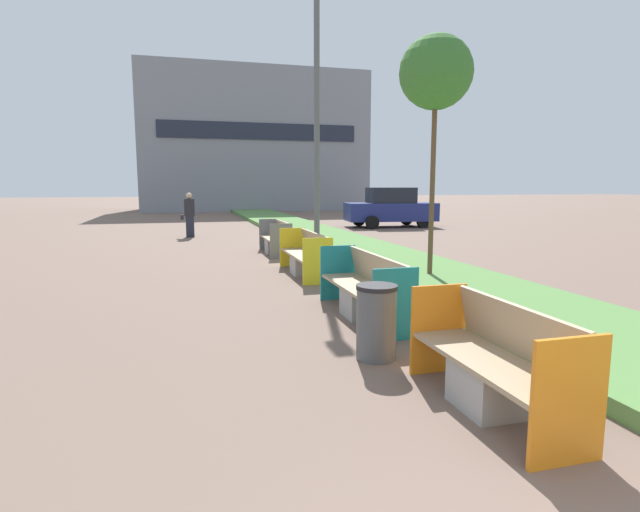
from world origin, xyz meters
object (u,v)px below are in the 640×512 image
(bench_teal_frame, at_px, (365,292))
(bench_grey_frame, at_px, (276,241))
(street_lamp_post, at_px, (317,104))
(parked_car_distant, at_px, (390,208))
(sapling_tree_near, at_px, (436,74))
(bench_orange_frame, at_px, (493,370))
(litter_bin, at_px, (376,322))
(pedestrian_walking, at_px, (189,215))
(bench_yellow_frame, at_px, (306,258))

(bench_teal_frame, xyz_separation_m, bench_grey_frame, (-0.01, 7.32, -0.01))
(bench_teal_frame, bearing_deg, bench_grey_frame, 90.05)
(bench_teal_frame, relative_size, street_lamp_post, 0.35)
(parked_car_distant, bearing_deg, sapling_tree_near, -103.10)
(bench_orange_frame, relative_size, litter_bin, 2.21)
(bench_grey_frame, height_order, street_lamp_post, street_lamp_post)
(litter_bin, relative_size, parked_car_distant, 0.20)
(pedestrian_walking, bearing_deg, bench_grey_frame, -66.31)
(parked_car_distant, bearing_deg, pedestrian_walking, -158.97)
(bench_orange_frame, height_order, bench_yellow_frame, same)
(bench_yellow_frame, bearing_deg, street_lamp_post, 65.09)
(bench_yellow_frame, bearing_deg, bench_orange_frame, -90.05)
(bench_yellow_frame, height_order, street_lamp_post, street_lamp_post)
(bench_orange_frame, xyz_separation_m, bench_teal_frame, (0.01, 3.25, 0.02))
(bench_orange_frame, height_order, street_lamp_post, street_lamp_post)
(pedestrian_walking, bearing_deg, parked_car_distant, 14.18)
(litter_bin, bearing_deg, bench_teal_frame, 73.69)
(bench_grey_frame, distance_m, street_lamp_post, 4.26)
(sapling_tree_near, height_order, parked_car_distant, sapling_tree_near)
(street_lamp_post, bearing_deg, bench_teal_frame, -96.88)
(bench_grey_frame, distance_m, sapling_tree_near, 6.73)
(litter_bin, bearing_deg, bench_orange_frame, -70.99)
(bench_orange_frame, distance_m, parked_car_distant, 19.53)
(bench_yellow_frame, relative_size, bench_grey_frame, 1.23)
(litter_bin, bearing_deg, sapling_tree_near, 55.20)
(bench_yellow_frame, height_order, bench_grey_frame, same)
(bench_teal_frame, bearing_deg, bench_yellow_frame, 90.01)
(bench_yellow_frame, bearing_deg, parked_car_distant, 58.60)
(bench_orange_frame, relative_size, bench_grey_frame, 0.96)
(bench_teal_frame, height_order, pedestrian_walking, pedestrian_walking)
(bench_orange_frame, distance_m, street_lamp_post, 9.04)
(bench_grey_frame, bearing_deg, bench_orange_frame, -90.01)
(street_lamp_post, bearing_deg, bench_grey_frame, 105.05)
(bench_orange_frame, bearing_deg, pedestrian_walking, 98.39)
(street_lamp_post, distance_m, sapling_tree_near, 3.28)
(bench_yellow_frame, relative_size, street_lamp_post, 0.34)
(bench_grey_frame, relative_size, street_lamp_post, 0.28)
(street_lamp_post, xyz_separation_m, parked_car_distant, (6.28, 9.98, -2.99))
(sapling_tree_near, relative_size, parked_car_distant, 1.11)
(pedestrian_walking, bearing_deg, bench_teal_frame, -79.47)
(bench_yellow_frame, height_order, parked_car_distant, parked_car_distant)
(bench_yellow_frame, distance_m, litter_bin, 5.52)
(parked_car_distant, bearing_deg, bench_orange_frame, -103.83)
(bench_grey_frame, height_order, parked_car_distant, parked_car_distant)
(bench_teal_frame, bearing_deg, litter_bin, -106.31)
(sapling_tree_near, xyz_separation_m, pedestrian_walking, (-4.59, 10.49, -3.25))
(litter_bin, relative_size, sapling_tree_near, 0.18)
(bench_teal_frame, height_order, litter_bin, bench_teal_frame)
(sapling_tree_near, bearing_deg, bench_orange_frame, -112.38)
(bench_teal_frame, distance_m, parked_car_distant, 16.52)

